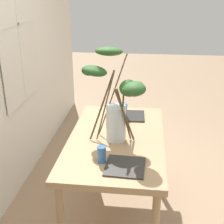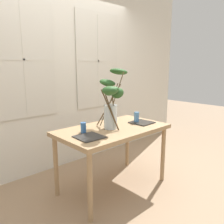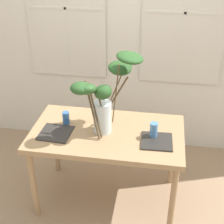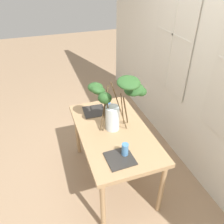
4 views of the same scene
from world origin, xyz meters
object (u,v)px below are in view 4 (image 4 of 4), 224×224
Objects in this scene: dining_table at (114,136)px; plate_square_left at (94,111)px; drinking_glass_blue_left at (108,107)px; drinking_glass_blue_right at (125,150)px; plate_square_right at (120,158)px; vase_with_branches at (114,101)px.

plate_square_left is at bearing -166.64° from dining_table.
dining_table is 0.41m from drinking_glass_blue_left.
plate_square_right is at bearing -62.41° from drinking_glass_blue_right.
plate_square_left is 0.87m from plate_square_right.
drinking_glass_blue_right is 0.84m from plate_square_left.
dining_table is 5.15× the size of plate_square_right.
plate_square_right reaches higher than plate_square_left.
vase_with_branches is 0.49m from drinking_glass_blue_left.
plate_square_right is (0.03, -0.06, -0.06)m from drinking_glass_blue_right.
dining_table is 0.43m from drinking_glass_blue_right.
dining_table is 11.09× the size of drinking_glass_blue_left.
vase_with_branches is at bearing -8.72° from drinking_glass_blue_left.
plate_square_right is (0.43, -0.09, 0.08)m from dining_table.
vase_with_branches reaches higher than drinking_glass_blue_right.
drinking_glass_blue_left is at bearing 170.55° from dining_table.
dining_table is 0.45m from plate_square_left.
drinking_glass_blue_left is at bearing 173.51° from drinking_glass_blue_right.
vase_with_branches is at bearing 14.47° from plate_square_left.
vase_with_branches is at bearing 175.57° from drinking_glass_blue_right.
drinking_glass_blue_left is at bearing 73.76° from plate_square_left.
plate_square_right is (0.82, -0.15, -0.05)m from drinking_glass_blue_left.
plate_square_left is (-0.42, -0.11, -0.37)m from vase_with_branches.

